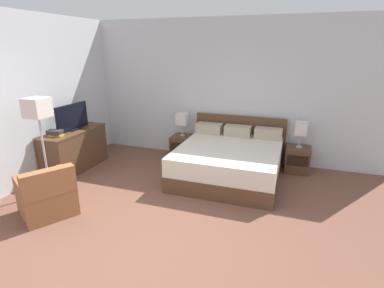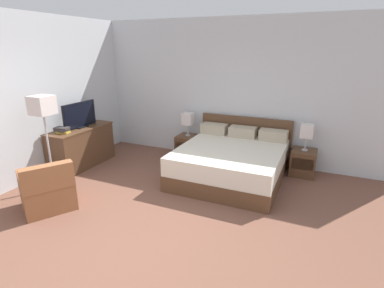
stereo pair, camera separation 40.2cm
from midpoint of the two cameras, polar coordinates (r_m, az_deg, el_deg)
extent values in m
plane|color=brown|center=(3.82, -8.24, -19.21)|extent=(10.36, 10.36, 0.00)
cube|color=silver|center=(6.31, 8.38, 9.91)|extent=(6.73, 0.06, 2.87)
cube|color=silver|center=(6.05, -24.49, 8.18)|extent=(0.06, 5.25, 2.87)
cube|color=brown|center=(5.52, 9.29, -5.29)|extent=(1.79, 1.93, 0.28)
cube|color=beige|center=(5.42, 9.45, -2.40)|extent=(1.77, 1.91, 0.31)
cube|color=brown|center=(6.32, 11.81, 0.83)|extent=(1.86, 0.05, 0.96)
cube|color=tan|center=(6.23, 6.13, 2.91)|extent=(0.52, 0.28, 0.20)
cube|color=tan|center=(6.07, 11.52, 2.27)|extent=(0.52, 0.28, 0.20)
cube|color=tan|center=(5.98, 17.14, 1.58)|extent=(0.52, 0.28, 0.20)
cube|color=brown|center=(6.53, 1.01, -0.44)|extent=(0.45, 0.46, 0.48)
cube|color=#3C2718|center=(6.31, 0.21, -0.61)|extent=(0.38, 0.01, 0.21)
cube|color=brown|center=(6.06, 22.21, -3.30)|extent=(0.45, 0.46, 0.48)
cube|color=#3C2718|center=(5.83, 22.16, -3.60)|extent=(0.38, 0.01, 0.21)
cylinder|color=#B7B7BC|center=(6.45, 1.02, 1.66)|extent=(0.11, 0.11, 0.02)
cylinder|color=#B7B7BC|center=(6.42, 1.03, 2.74)|extent=(0.02, 0.02, 0.23)
cube|color=silver|center=(6.36, 1.04, 4.81)|extent=(0.22, 0.22, 0.24)
cylinder|color=#B7B7BC|center=(5.98, 22.49, -1.06)|extent=(0.11, 0.11, 0.02)
cylinder|color=#B7B7BC|center=(5.94, 22.63, 0.08)|extent=(0.02, 0.02, 0.23)
cube|color=silver|center=(5.88, 22.91, 2.29)|extent=(0.22, 0.22, 0.24)
cube|color=brown|center=(6.34, -18.57, -0.50)|extent=(0.52, 1.34, 0.79)
cube|color=brown|center=(6.24, -18.92, 2.82)|extent=(0.54, 1.38, 0.02)
cube|color=black|center=(6.26, -18.70, 3.11)|extent=(0.18, 0.26, 0.02)
cube|color=black|center=(6.21, -18.92, 5.28)|extent=(0.04, 0.82, 0.49)
cube|color=black|center=(6.20, -18.78, 5.26)|extent=(0.01, 0.80, 0.47)
cube|color=gold|center=(5.94, -21.57, 2.09)|extent=(0.25, 0.19, 0.04)
cube|color=#383333|center=(5.95, -21.81, 2.46)|extent=(0.25, 0.19, 0.04)
cube|color=#383333|center=(5.94, -21.84, 2.80)|extent=(0.28, 0.21, 0.03)
cube|color=#935B38|center=(4.93, -23.67, -8.87)|extent=(0.93, 0.93, 0.40)
cube|color=#935B38|center=(4.53, -23.55, -5.90)|extent=(0.49, 0.66, 0.36)
cube|color=#935B38|center=(4.78, -27.56, -6.43)|extent=(0.58, 0.40, 0.18)
cube|color=#935B38|center=(4.86, -20.70, -5.10)|extent=(0.58, 0.40, 0.18)
cylinder|color=#B7B7BC|center=(5.61, -22.84, -7.62)|extent=(0.28, 0.28, 0.02)
cylinder|color=#B7B7BC|center=(5.38, -23.66, -1.41)|extent=(0.03, 0.03, 1.26)
cube|color=silver|center=(5.19, -24.72, 6.72)|extent=(0.32, 0.32, 0.30)
camera|label=1|loc=(0.20, -87.71, 0.74)|focal=28.00mm
camera|label=2|loc=(0.20, 92.29, -0.74)|focal=28.00mm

